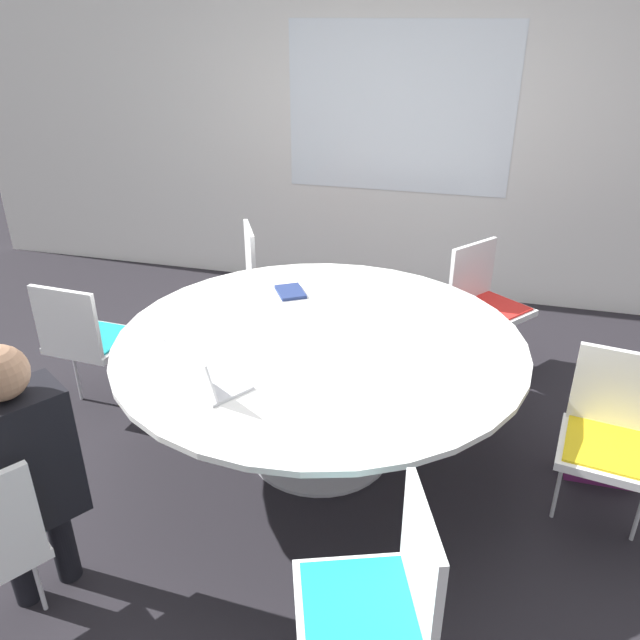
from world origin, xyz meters
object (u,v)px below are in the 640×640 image
(spiral_notebook, at_px, (290,292))
(chair_4, at_px, (268,272))
(chair_2, at_px, (614,431))
(person_0, at_px, (23,464))
(laptop, at_px, (203,377))
(chair_3, at_px, (485,298))
(chair_5, at_px, (85,335))
(handbag, at_px, (603,455))
(chair_1, at_px, (380,595))

(spiral_notebook, bearing_deg, chair_4, 118.81)
(chair_2, relative_size, person_0, 0.71)
(chair_4, distance_m, laptop, 1.89)
(chair_3, bearing_deg, spiral_notebook, -21.44)
(chair_5, xyz_separation_m, handbag, (2.95, 0.15, -0.39))
(chair_3, height_order, chair_4, same)
(chair_2, height_order, person_0, person_0)
(chair_4, relative_size, chair_5, 1.00)
(chair_4, relative_size, person_0, 0.71)
(chair_4, height_order, handbag, chair_4)
(chair_1, bearing_deg, chair_4, 6.38)
(chair_4, xyz_separation_m, handbag, (2.24, -1.07, -0.39))
(chair_3, bearing_deg, chair_2, 61.55)
(laptop, bearing_deg, handbag, -125.49)
(laptop, relative_size, spiral_notebook, 1.61)
(chair_2, height_order, laptop, laptop)
(chair_5, bearing_deg, chair_3, 30.80)
(chair_5, bearing_deg, laptop, -26.65)
(person_0, distance_m, handbag, 2.79)
(chair_4, distance_m, spiral_notebook, 0.88)
(chair_4, height_order, spiral_notebook, chair_4)
(person_0, bearing_deg, chair_2, -31.85)
(laptop, relative_size, handbag, 1.15)
(chair_1, relative_size, person_0, 0.71)
(chair_2, relative_size, chair_5, 1.00)
(chair_3, distance_m, chair_5, 2.55)
(person_0, bearing_deg, chair_5, 58.40)
(person_0, relative_size, laptop, 2.97)
(chair_5, xyz_separation_m, spiral_notebook, (1.13, 0.48, 0.21))
(chair_2, relative_size, laptop, 2.12)
(spiral_notebook, height_order, handbag, spiral_notebook)
(chair_2, distance_m, chair_4, 2.59)
(chair_5, height_order, person_0, person_0)
(chair_1, distance_m, handbag, 1.81)
(chair_3, distance_m, handbag, 1.29)
(chair_4, xyz_separation_m, spiral_notebook, (0.41, -0.75, 0.21))
(chair_3, relative_size, spiral_notebook, 3.41)
(chair_4, distance_m, handbag, 2.51)
(chair_1, bearing_deg, chair_2, -57.19)
(chair_2, xyz_separation_m, handbag, (0.07, 0.34, -0.39))
(chair_1, bearing_deg, laptop, 31.88)
(chair_5, height_order, handbag, chair_5)
(chair_3, bearing_deg, person_0, 3.53)
(chair_5, bearing_deg, chair_1, -30.46)
(chair_1, distance_m, person_0, 1.39)
(chair_5, distance_m, laptop, 1.26)
(chair_1, height_order, chair_2, same)
(chair_5, height_order, spiral_notebook, chair_5)
(chair_4, xyz_separation_m, chair_5, (-0.71, -1.23, 0.00))
(spiral_notebook, bearing_deg, person_0, -105.71)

